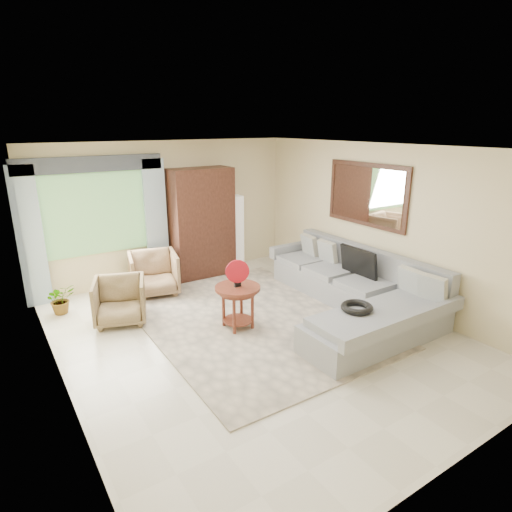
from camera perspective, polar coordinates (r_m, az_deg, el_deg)
ground at (r=6.21m, az=-0.16°, el=-10.49°), size 6.00×6.00×0.00m
area_rug at (r=6.62m, az=-0.62°, el=-8.53°), size 3.05×4.03×0.02m
sectional_sofa at (r=7.02m, az=12.99°, el=-5.01°), size 2.30×3.46×0.90m
tv_screen at (r=7.19m, az=13.50°, el=-0.80°), size 0.14×0.74×0.48m
garden_hose at (r=5.90m, az=13.30°, el=-6.68°), size 0.43×0.43×0.09m
coffee_table at (r=6.26m, az=-2.44°, el=-6.75°), size 0.66×0.66×0.66m
red_disc at (r=6.06m, az=-2.50°, el=-2.06°), size 0.32×0.17×0.34m
armchair_left at (r=6.77m, az=-17.69°, el=-5.70°), size 0.94×0.95×0.69m
armchair_right at (r=7.71m, az=-13.47°, el=-2.27°), size 0.97×0.99×0.75m
potted_plant at (r=7.45m, az=-24.60°, el=-5.23°), size 0.50×0.45×0.48m
armoire at (r=8.34m, az=-7.25°, el=4.38°), size 1.20×0.55×2.10m
floor_lamp at (r=8.83m, az=-2.69°, el=3.22°), size 0.24×0.24×1.50m
window at (r=7.89m, az=-20.68°, el=5.26°), size 1.80×0.04×1.40m
curtain_left at (r=7.70m, az=-27.91°, el=2.17°), size 0.40×0.08×2.30m
curtain_right at (r=8.14m, az=-13.16°, el=4.47°), size 0.40×0.08×2.30m
valance at (r=7.71m, az=-21.24°, el=11.36°), size 2.40×0.12×0.26m
wall_mirror at (r=7.46m, az=14.50°, el=7.93°), size 0.05×1.70×1.05m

